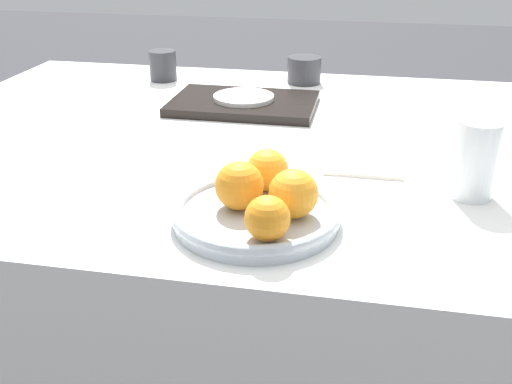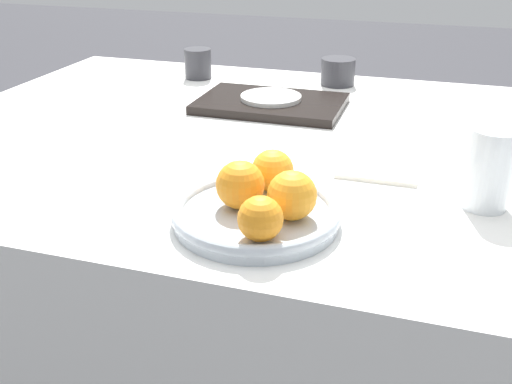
{
  "view_description": "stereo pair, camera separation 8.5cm",
  "coord_description": "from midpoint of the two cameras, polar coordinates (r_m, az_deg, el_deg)",
  "views": [
    {
      "loc": [
        0.22,
        -1.13,
        1.13
      ],
      "look_at": [
        0.07,
        -0.37,
        0.77
      ],
      "focal_mm": 42.0,
      "sensor_mm": 36.0,
      "label": 1
    },
    {
      "loc": [
        0.3,
        -1.11,
        1.13
      ],
      "look_at": [
        0.07,
        -0.37,
        0.77
      ],
      "focal_mm": 42.0,
      "sensor_mm": 36.0,
      "label": 2
    }
  ],
  "objects": [
    {
      "name": "side_plate",
      "position": [
        1.4,
        -2.95,
        8.97
      ],
      "size": [
        0.14,
        0.14,
        0.01
      ],
      "color": "silver",
      "rests_on": "serving_tray"
    },
    {
      "name": "water_glass",
      "position": [
        0.98,
        17.84,
        2.91
      ],
      "size": [
        0.07,
        0.07,
        0.13
      ],
      "color": "silver",
      "rests_on": "table"
    },
    {
      "name": "serving_tray",
      "position": [
        1.4,
        -2.93,
        8.38
      ],
      "size": [
        0.33,
        0.22,
        0.02
      ],
      "color": "black",
      "rests_on": "table"
    },
    {
      "name": "napkin",
      "position": [
        1.09,
        8.07,
        2.89
      ],
      "size": [
        0.14,
        0.14,
        0.01
      ],
      "color": "silver",
      "rests_on": "table"
    },
    {
      "name": "orange_0",
      "position": [
        0.86,
        -4.44,
        0.56
      ],
      "size": [
        0.07,
        0.07,
        0.07
      ],
      "color": "orange",
      "rests_on": "fruit_platter"
    },
    {
      "name": "orange_2",
      "position": [
        0.83,
        0.66,
        -0.22
      ],
      "size": [
        0.07,
        0.07,
        0.07
      ],
      "color": "orange",
      "rests_on": "fruit_platter"
    },
    {
      "name": "table",
      "position": [
        1.39,
        -1.55,
        -8.83
      ],
      "size": [
        1.51,
        1.08,
        0.72
      ],
      "color": "white",
      "rests_on": "ground_plane"
    },
    {
      "name": "orange_1",
      "position": [
        0.78,
        -2.05,
        -2.6
      ],
      "size": [
        0.06,
        0.06,
        0.06
      ],
      "color": "orange",
      "rests_on": "fruit_platter"
    },
    {
      "name": "cup_2",
      "position": [
        1.66,
        -10.35,
        11.75
      ],
      "size": [
        0.07,
        0.07,
        0.08
      ],
      "color": "#333338",
      "rests_on": "table"
    },
    {
      "name": "fruit_platter",
      "position": [
        0.87,
        -2.81,
        -2.16
      ],
      "size": [
        0.25,
        0.25,
        0.03
      ],
      "color": "#B2BCC6",
      "rests_on": "table"
    },
    {
      "name": "cup_0",
      "position": [
        1.61,
        3.08,
        11.51
      ],
      "size": [
        0.09,
        0.09,
        0.07
      ],
      "color": "#333338",
      "rests_on": "table"
    },
    {
      "name": "orange_3",
      "position": [
        0.92,
        -1.58,
        2.06
      ],
      "size": [
        0.07,
        0.07,
        0.07
      ],
      "color": "orange",
      "rests_on": "fruit_platter"
    }
  ]
}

